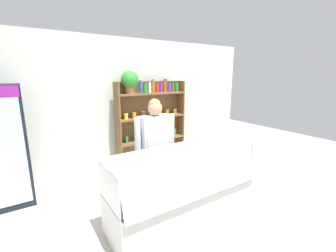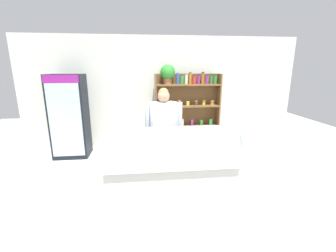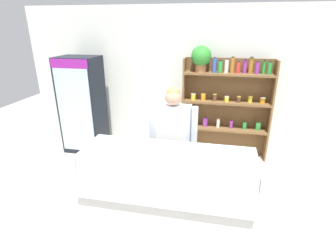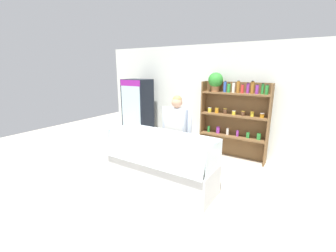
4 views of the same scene
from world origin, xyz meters
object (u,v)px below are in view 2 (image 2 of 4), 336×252
object	(u,v)px
drinks_fridge	(70,116)
shelving_unit	(183,100)
deli_display_case	(171,173)
shop_clerk	(164,125)

from	to	relation	value
drinks_fridge	shelving_unit	bearing A→B (deg)	6.51
deli_display_case	drinks_fridge	bearing A→B (deg)	138.65
shelving_unit	deli_display_case	xyz separation A→B (m)	(-0.56, -2.08, -0.89)
shelving_unit	deli_display_case	distance (m)	2.33
drinks_fridge	shelving_unit	xyz separation A→B (m)	(2.59, 0.30, 0.29)
drinks_fridge	shelving_unit	world-z (taller)	shelving_unit
drinks_fridge	shop_clerk	distance (m)	2.29
drinks_fridge	shelving_unit	distance (m)	2.62
shelving_unit	deli_display_case	bearing A→B (deg)	-105.10
drinks_fridge	shop_clerk	bearing A→B (deg)	-30.26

